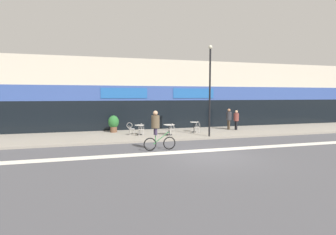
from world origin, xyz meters
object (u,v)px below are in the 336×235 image
at_px(bistro_table_1, 169,127).
at_px(pedestrian_near_end, 236,118).
at_px(bistro_table_2, 194,125).
at_px(cafe_chair_1_near, 172,129).
at_px(cafe_chair_2_near, 197,126).
at_px(cyclist_0, 157,128).
at_px(cafe_chair_0_near, 141,129).
at_px(planter_pot, 114,123).
at_px(lamp_post, 210,85).
at_px(cafe_chair_0_side, 131,128).
at_px(bistro_table_0, 140,128).
at_px(pedestrian_far_end, 229,117).

xyz_separation_m(bistro_table_1, pedestrian_near_end, (6.07, 1.19, 0.41)).
bearing_deg(bistro_table_2, cafe_chair_1_near, -145.74).
height_order(cafe_chair_2_near, pedestrian_near_end, pedestrian_near_end).
bearing_deg(cyclist_0, cafe_chair_0_near, 87.82).
xyz_separation_m(bistro_table_2, pedestrian_near_end, (3.80, 0.27, 0.40)).
xyz_separation_m(bistro_table_1, planter_pot, (-3.71, 2.45, 0.18)).
bearing_deg(cafe_chair_0_near, lamp_post, -111.66).
bearing_deg(cafe_chair_0_side, cyclist_0, -89.60).
bearing_deg(bistro_table_0, bistro_table_2, 3.24).
xyz_separation_m(cafe_chair_1_near, cafe_chair_2_near, (2.27, 0.92, 0.00)).
bearing_deg(lamp_post, cafe_chair_2_near, 96.62).
xyz_separation_m(bistro_table_0, planter_pot, (-1.70, 1.77, 0.22)).
bearing_deg(pedestrian_far_end, bistro_table_0, 12.14).
distance_m(bistro_table_1, cyclist_0, 4.82).
xyz_separation_m(cafe_chair_0_near, cyclist_0, (0.06, -4.42, 0.59)).
xyz_separation_m(cafe_chair_0_near, cafe_chair_2_near, (4.29, 0.24, 0.00)).
distance_m(bistro_table_1, cafe_chair_2_near, 2.30).
bearing_deg(pedestrian_near_end, cafe_chair_0_side, -175.42).
distance_m(cyclist_0, pedestrian_far_end, 9.51).
xyz_separation_m(bistro_table_2, cafe_chair_0_side, (-4.91, -0.25, -0.03)).
distance_m(bistro_table_2, cafe_chair_0_side, 4.92).
relative_size(bistro_table_0, lamp_post, 0.11).
bearing_deg(lamp_post, bistro_table_2, 95.06).
bearing_deg(cafe_chair_0_side, bistro_table_2, -4.43).
xyz_separation_m(cafe_chair_2_near, pedestrian_near_end, (3.79, 0.90, 0.43)).
bearing_deg(lamp_post, cafe_chair_0_near, 162.04).
distance_m(cafe_chair_0_near, lamp_post, 5.58).
bearing_deg(cafe_chair_0_near, bistro_table_1, -95.14).
bearing_deg(pedestrian_near_end, cyclist_0, -144.15).
bearing_deg(pedestrian_far_end, cafe_chair_1_near, 26.84).
distance_m(bistro_table_1, lamp_post, 4.11).
height_order(bistro_table_0, bistro_table_2, bistro_table_2).
relative_size(cafe_chair_1_near, cafe_chair_2_near, 1.00).
xyz_separation_m(bistro_table_1, cafe_chair_2_near, (2.28, 0.29, -0.02)).
bearing_deg(pedestrian_far_end, cafe_chair_2_near, 25.91).
bearing_deg(cafe_chair_2_near, pedestrian_near_end, -83.38).
relative_size(cafe_chair_0_side, planter_pot, 0.70).
bearing_deg(pedestrian_far_end, pedestrian_near_end, 158.29).
xyz_separation_m(cafe_chair_0_side, cafe_chair_2_near, (4.92, -0.37, 0.00)).
relative_size(lamp_post, pedestrian_near_end, 3.86).
xyz_separation_m(lamp_post, cyclist_0, (-4.43, -2.97, -2.40)).
bearing_deg(lamp_post, bistro_table_0, 155.16).
height_order(cafe_chair_0_near, cyclist_0, cyclist_0).
bearing_deg(planter_pot, lamp_post, -31.92).
relative_size(bistro_table_1, cafe_chair_2_near, 0.88).
xyz_separation_m(bistro_table_0, pedestrian_far_end, (7.57, 0.79, 0.53)).
relative_size(bistro_table_1, cafe_chair_1_near, 0.88).
xyz_separation_m(cafe_chair_0_side, cafe_chair_1_near, (2.65, -1.29, 0.00)).
height_order(bistro_table_0, cafe_chair_0_side, cafe_chair_0_side).
relative_size(bistro_table_1, pedestrian_near_end, 0.50).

